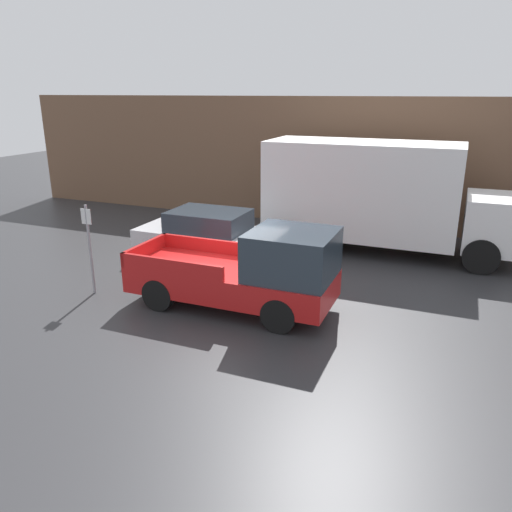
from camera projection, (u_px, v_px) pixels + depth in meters
ground_plane at (228, 301)px, 12.91m from camera, size 60.00×60.00×0.00m
building_wall at (321, 162)px, 19.71m from camera, size 28.00×0.15×4.99m
pickup_truck at (250, 272)px, 12.11m from camera, size 5.08×2.00×2.13m
car at (207, 236)px, 15.72m from camera, size 4.29×1.99×1.64m
delivery_truck at (378, 194)px, 16.44m from camera, size 8.19×2.53×3.62m
parking_sign at (90, 245)px, 13.00m from camera, size 0.30×0.07×2.42m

